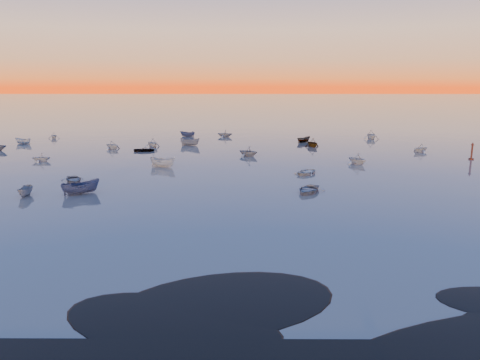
{
  "coord_description": "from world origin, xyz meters",
  "views": [
    {
      "loc": [
        1.63,
        -23.92,
        12.61
      ],
      "look_at": [
        1.36,
        28.0,
        1.43
      ],
      "focal_mm": 35.0,
      "sensor_mm": 36.0,
      "label": 1
    }
  ],
  "objects_px": {
    "boat_near_left": "(74,182)",
    "boat_near_center": "(81,194)",
    "boat_near_right": "(357,164)",
    "channel_marker": "(472,152)"
  },
  "relations": [
    {
      "from": "boat_near_left",
      "to": "boat_near_center",
      "type": "height_order",
      "value": "boat_near_center"
    },
    {
      "from": "boat_near_center",
      "to": "boat_near_right",
      "type": "xyz_separation_m",
      "value": [
        35.68,
        19.17,
        0.0
      ]
    },
    {
      "from": "channel_marker",
      "to": "boat_near_left",
      "type": "bearing_deg",
      "value": -163.72
    },
    {
      "from": "boat_near_center",
      "to": "channel_marker",
      "type": "bearing_deg",
      "value": -99.02
    },
    {
      "from": "boat_near_center",
      "to": "boat_near_left",
      "type": "bearing_deg",
      "value": -6.1
    },
    {
      "from": "channel_marker",
      "to": "boat_near_center",
      "type": "bearing_deg",
      "value": -156.97
    },
    {
      "from": "boat_near_left",
      "to": "boat_near_center",
      "type": "distance_m",
      "value": 7.14
    },
    {
      "from": "boat_near_left",
      "to": "boat_near_center",
      "type": "bearing_deg",
      "value": -91.61
    },
    {
      "from": "boat_near_center",
      "to": "boat_near_right",
      "type": "height_order",
      "value": "boat_near_center"
    },
    {
      "from": "boat_near_left",
      "to": "boat_near_right",
      "type": "relative_size",
      "value": 1.03
    }
  ]
}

